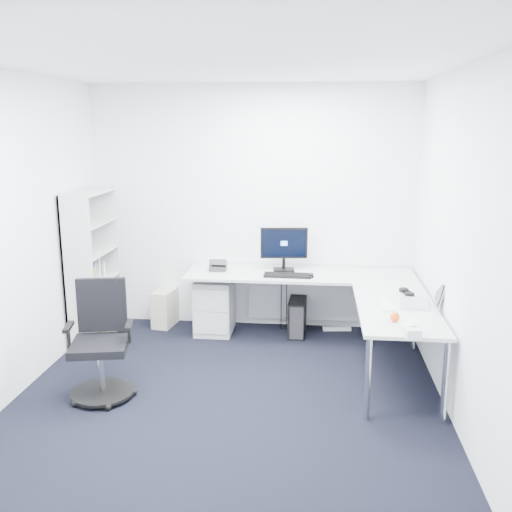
# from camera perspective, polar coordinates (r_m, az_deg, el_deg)

# --- Properties ---
(ground) EXTENTS (4.20, 4.20, 0.00)m
(ground) POSITION_cam_1_polar(r_m,az_deg,el_deg) (4.80, -3.22, -15.17)
(ground) COLOR black
(ceiling) EXTENTS (4.20, 4.20, 0.00)m
(ceiling) POSITION_cam_1_polar(r_m,az_deg,el_deg) (4.25, -3.70, 18.88)
(ceiling) COLOR white
(wall_back) EXTENTS (3.60, 0.02, 2.70)m
(wall_back) POSITION_cam_1_polar(r_m,az_deg,el_deg) (6.37, -0.35, 4.79)
(wall_back) COLOR white
(wall_back) RESTS_ON ground
(wall_front) EXTENTS (3.60, 0.02, 2.70)m
(wall_front) POSITION_cam_1_polar(r_m,az_deg,el_deg) (2.37, -11.89, -10.02)
(wall_front) COLOR white
(wall_front) RESTS_ON ground
(wall_right) EXTENTS (0.02, 4.20, 2.70)m
(wall_right) POSITION_cam_1_polar(r_m,az_deg,el_deg) (4.41, 20.32, 0.22)
(wall_right) COLOR white
(wall_right) RESTS_ON ground
(l_desk) EXTENTS (2.44, 1.36, 0.71)m
(l_desk) POSITION_cam_1_polar(r_m,az_deg,el_deg) (5.89, 4.25, -5.92)
(l_desk) COLOR #B7B9BA
(l_desk) RESTS_ON ground
(drawer_pedestal) EXTENTS (0.40, 0.49, 0.61)m
(drawer_pedestal) POSITION_cam_1_polar(r_m,az_deg,el_deg) (6.37, -4.16, -4.94)
(drawer_pedestal) COLOR #B7B9BA
(drawer_pedestal) RESTS_ON ground
(bookshelf) EXTENTS (0.31, 0.80, 1.60)m
(bookshelf) POSITION_cam_1_polar(r_m,az_deg,el_deg) (6.26, -15.99, -1.03)
(bookshelf) COLOR silver
(bookshelf) RESTS_ON ground
(task_chair) EXTENTS (0.66, 0.66, 0.99)m
(task_chair) POSITION_cam_1_polar(r_m,az_deg,el_deg) (4.97, -15.38, -8.33)
(task_chair) COLOR black
(task_chair) RESTS_ON ground
(black_pc_tower) EXTENTS (0.20, 0.41, 0.40)m
(black_pc_tower) POSITION_cam_1_polar(r_m,az_deg,el_deg) (6.31, 4.14, -6.11)
(black_pc_tower) COLOR black
(black_pc_tower) RESTS_ON ground
(beige_pc_tower) EXTENTS (0.26, 0.46, 0.42)m
(beige_pc_tower) POSITION_cam_1_polar(r_m,az_deg,el_deg) (6.69, -8.97, -5.03)
(beige_pc_tower) COLOR #B9B59D
(beige_pc_tower) RESTS_ON ground
(power_strip) EXTENTS (0.32, 0.09, 0.04)m
(power_strip) POSITION_cam_1_polar(r_m,az_deg,el_deg) (6.53, 8.09, -7.22)
(power_strip) COLOR silver
(power_strip) RESTS_ON ground
(monitor) EXTENTS (0.52, 0.22, 0.49)m
(monitor) POSITION_cam_1_polar(r_m,az_deg,el_deg) (6.15, 2.81, 0.74)
(monitor) COLOR black
(monitor) RESTS_ON l_desk
(black_keyboard) EXTENTS (0.50, 0.19, 0.02)m
(black_keyboard) POSITION_cam_1_polar(r_m,az_deg,el_deg) (5.97, 3.20, -1.94)
(black_keyboard) COLOR black
(black_keyboard) RESTS_ON l_desk
(mouse) EXTENTS (0.06, 0.10, 0.03)m
(mouse) POSITION_cam_1_polar(r_m,az_deg,el_deg) (5.98, 5.48, -1.94)
(mouse) COLOR black
(mouse) RESTS_ON l_desk
(desk_phone) EXTENTS (0.19, 0.19, 0.13)m
(desk_phone) POSITION_cam_1_polar(r_m,az_deg,el_deg) (6.22, -3.80, -0.86)
(desk_phone) COLOR #27272A
(desk_phone) RESTS_ON l_desk
(laptop) EXTENTS (0.40, 0.39, 0.25)m
(laptop) POSITION_cam_1_polar(r_m,az_deg,el_deg) (5.21, 15.62, -3.38)
(laptop) COLOR silver
(laptop) RESTS_ON l_desk
(white_keyboard) EXTENTS (0.12, 0.39, 0.01)m
(white_keyboard) POSITION_cam_1_polar(r_m,az_deg,el_deg) (5.18, 12.83, -4.69)
(white_keyboard) COLOR silver
(white_keyboard) RESTS_ON l_desk
(headphones) EXTENTS (0.18, 0.23, 0.06)m
(headphones) POSITION_cam_1_polar(r_m,az_deg,el_deg) (5.54, 14.83, -3.40)
(headphones) COLOR black
(headphones) RESTS_ON l_desk
(orange_fruit) EXTENTS (0.08, 0.08, 0.08)m
(orange_fruit) POSITION_cam_1_polar(r_m,az_deg,el_deg) (4.75, 13.72, -5.94)
(orange_fruit) COLOR #E65414
(orange_fruit) RESTS_ON l_desk
(tissue_box) EXTENTS (0.15, 0.23, 0.07)m
(tissue_box) POSITION_cam_1_polar(r_m,az_deg,el_deg) (4.48, 15.12, -7.21)
(tissue_box) COLOR silver
(tissue_box) RESTS_ON l_desk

